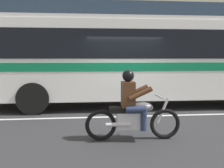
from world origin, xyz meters
name	(u,v)px	position (x,y,z in m)	size (l,w,h in m)	color
ground_plane	(124,112)	(0.00, 0.00, 0.00)	(60.00, 60.00, 0.00)	#2B2B2D
sidewalk_curb	(110,90)	(0.00, 5.10, 0.07)	(28.00, 3.80, 0.15)	#B7B2A8
lane_center_stripe	(127,116)	(0.00, -0.60, 0.00)	(26.60, 0.14, 0.01)	silver
transit_bus	(140,56)	(0.79, 1.19, 1.88)	(12.19, 2.73, 3.22)	white
motorcycle_with_rider	(133,111)	(-0.25, -2.76, 0.66)	(2.14, 0.64, 1.56)	black
fire_hydrant	(57,86)	(-2.65, 3.65, 0.52)	(0.22, 0.30, 0.75)	red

